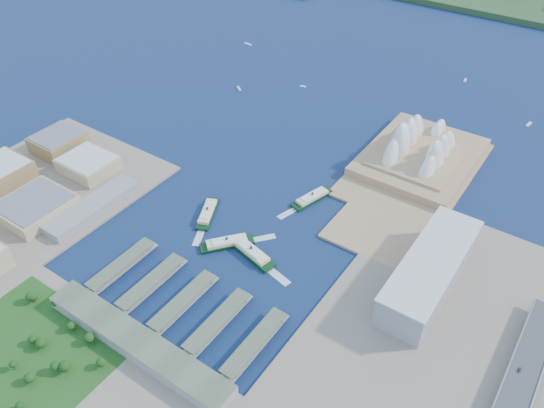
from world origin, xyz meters
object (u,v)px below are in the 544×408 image
Objects in this scene: ferry_c at (227,241)px; car_c at (519,370)px; toaster_building at (430,271)px; ferry_a at (207,211)px; ferry_d at (251,251)px; opera_house at (424,141)px; ferry_b at (312,196)px.

car_c is at bearing -139.18° from ferry_c.
toaster_building is at bearing -122.18° from ferry_c.
ferry_d is (79.66, -23.79, 0.44)m from ferry_a.
ferry_d is 12.15× the size of car_c.
ferry_a is 0.92× the size of ferry_d.
opera_house is 3.20× the size of ferry_b.
ferry_c is 0.95× the size of ferry_d.
ferry_d is at bearing -159.41° from toaster_building.
opera_house reaches higher than ferry_b.
ferry_a is (-158.19, -239.51, -26.64)m from opera_house.
opera_house is 276.01m from ferry_d.
car_c is at bearing -75.84° from ferry_d.
opera_house is at bearing -72.84° from ferry_c.
car_c is (264.77, -110.96, 10.26)m from ferry_b.
ferry_d is (-4.76, -115.62, 0.47)m from ferry_b.
car_c is at bearing -7.09° from ferry_b.
ferry_d is (30.06, 3.09, 0.29)m from ferry_c.
toaster_building reaches higher than ferry_d.
toaster_building is 251.77m from ferry_a.
toaster_building is (90.00, -200.00, -11.50)m from opera_house.
ferry_b is at bearing 162.28° from toaster_building.
car_c reaches higher than ferry_c.
car_c is at bearing -28.36° from ferry_a.
ferry_a is 1.01× the size of ferry_b.
opera_house is 3.09× the size of ferry_c.
opera_house reaches higher than ferry_c.
ferry_c is 11.53× the size of car_c.
toaster_building is 172.60m from ferry_b.
toaster_building reaches higher than car_c.
car_c is (349.19, -19.12, 10.22)m from ferry_a.
ferry_c is (-34.82, -118.72, 0.17)m from ferry_b.
toaster_building reaches higher than ferry_c.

